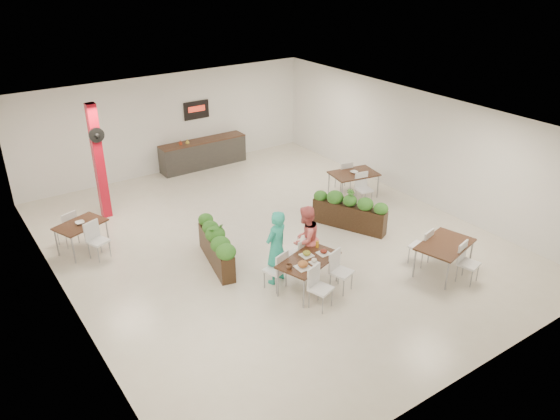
# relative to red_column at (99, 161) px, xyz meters

# --- Properties ---
(ground) EXTENTS (12.00, 12.00, 0.00)m
(ground) POSITION_rel_red_column_xyz_m (3.00, -3.79, -1.64)
(ground) COLOR beige
(ground) RESTS_ON ground
(room_shell) EXTENTS (10.10, 12.10, 3.22)m
(room_shell) POSITION_rel_red_column_xyz_m (3.00, -3.79, 0.36)
(room_shell) COLOR white
(room_shell) RESTS_ON ground
(red_column) EXTENTS (0.40, 0.41, 3.20)m
(red_column) POSITION_rel_red_column_xyz_m (0.00, 0.00, 0.00)
(red_column) COLOR #B50C1F
(red_column) RESTS_ON ground
(service_counter) EXTENTS (3.00, 0.64, 2.20)m
(service_counter) POSITION_rel_red_column_xyz_m (4.00, 1.86, -1.15)
(service_counter) COLOR #2C2A27
(service_counter) RESTS_ON ground
(main_table) EXTENTS (1.65, 1.91, 0.92)m
(main_table) POSITION_rel_red_column_xyz_m (2.45, -6.07, -1.01)
(main_table) COLOR black
(main_table) RESTS_ON ground
(diner_man) EXTENTS (0.73, 0.59, 1.74)m
(diner_man) POSITION_rel_red_column_xyz_m (2.06, -5.41, -0.78)
(diner_man) COLOR teal
(diner_man) RESTS_ON ground
(diner_woman) EXTENTS (0.94, 0.83, 1.62)m
(diner_woman) POSITION_rel_red_column_xyz_m (2.86, -5.41, -0.83)
(diner_woman) COLOR #FB716F
(diner_woman) RESTS_ON ground
(planter_left) EXTENTS (0.75, 2.02, 1.08)m
(planter_left) POSITION_rel_red_column_xyz_m (1.32, -3.99, -1.12)
(planter_left) COLOR black
(planter_left) RESTS_ON ground
(planter_right) EXTENTS (1.16, 1.97, 1.11)m
(planter_right) POSITION_rel_red_column_xyz_m (5.10, -4.38, -1.13)
(planter_right) COLOR black
(planter_right) RESTS_ON ground
(side_table_a) EXTENTS (1.33, 1.66, 0.92)m
(side_table_a) POSITION_rel_red_column_xyz_m (-1.10, -1.60, -1.02)
(side_table_a) COLOR black
(side_table_a) RESTS_ON ground
(side_table_b) EXTENTS (1.49, 1.67, 0.92)m
(side_table_b) POSITION_rel_red_column_xyz_m (6.56, -2.88, -1.00)
(side_table_b) COLOR black
(side_table_b) RESTS_ON ground
(side_table_c) EXTENTS (1.55, 1.67, 0.92)m
(side_table_c) POSITION_rel_red_column_xyz_m (5.43, -7.27, -1.00)
(side_table_c) COLOR black
(side_table_c) RESTS_ON ground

